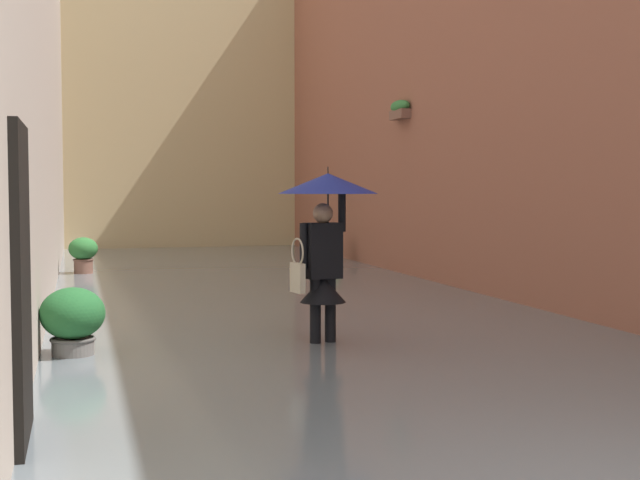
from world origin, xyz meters
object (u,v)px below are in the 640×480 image
potted_plant_mid_left (333,249)px  potted_plant_far_right (83,254)px  potted_plant_mid_right (73,321)px  person_wading (326,220)px

potted_plant_mid_left → potted_plant_far_right: (5.58, 1.51, 0.09)m
potted_plant_mid_right → potted_plant_far_right: potted_plant_far_right is taller
person_wading → potted_plant_far_right: bearing=-74.1°
potted_plant_mid_left → potted_plant_far_right: bearing=15.1°
person_wading → potted_plant_mid_left: size_ratio=2.95×
person_wading → potted_plant_mid_left: 10.77m
potted_plant_far_right → person_wading: bearing=105.9°
person_wading → potted_plant_mid_left: (-3.09, -10.27, -1.04)m
potted_plant_mid_right → potted_plant_mid_left: size_ratio=1.15×
potted_plant_mid_left → potted_plant_mid_right: bearing=60.9°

